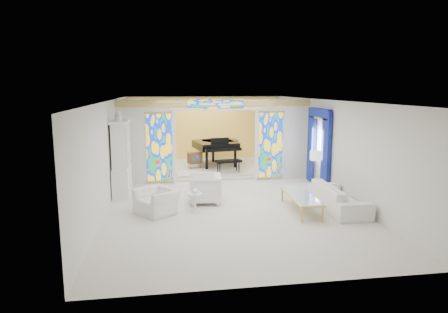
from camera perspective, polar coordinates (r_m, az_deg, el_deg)
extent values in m
plane|color=silver|center=(12.83, 0.00, -5.52)|extent=(12.00, 12.00, 0.00)
cube|color=white|center=(12.38, 0.00, 8.00)|extent=(7.00, 12.00, 0.02)
cube|color=silver|center=(18.42, -2.82, 3.90)|extent=(7.00, 0.02, 3.00)
cube|color=silver|center=(6.77, 7.74, -6.46)|extent=(7.00, 0.02, 3.00)
cube|color=silver|center=(12.48, -16.09, 0.71)|extent=(0.02, 12.00, 3.00)
cube|color=silver|center=(13.49, 14.87, 1.42)|extent=(0.02, 12.00, 3.00)
cube|color=silver|center=(14.37, -11.13, 2.06)|extent=(2.00, 0.18, 3.00)
cube|color=silver|center=(15.00, 8.32, 2.46)|extent=(2.00, 0.18, 3.00)
cube|color=silver|center=(14.36, -1.21, 7.45)|extent=(3.00, 0.18, 0.40)
cube|color=white|center=(14.29, -7.11, 1.32)|extent=(0.12, 0.06, 2.60)
cube|color=white|center=(14.67, 4.68, 1.58)|extent=(0.12, 0.06, 2.60)
cube|color=white|center=(14.27, -1.16, 6.83)|extent=(3.24, 0.06, 0.12)
cube|color=#D8C351|center=(14.26, -1.16, 7.51)|extent=(7.00, 0.05, 0.18)
cube|color=gold|center=(14.27, -9.24, 1.26)|extent=(0.90, 0.04, 2.40)
cube|color=gold|center=(14.80, 6.69, 1.62)|extent=(0.90, 0.04, 2.40)
cube|color=gold|center=(14.25, -1.15, 7.51)|extent=(2.00, 0.04, 0.34)
cube|color=silver|center=(16.76, -2.11, -1.56)|extent=(6.80, 3.80, 0.18)
cube|color=#E3C34E|center=(18.30, -2.78, 3.86)|extent=(6.70, 0.10, 2.90)
cylinder|color=gold|center=(16.38, -1.43, 6.86)|extent=(0.48, 0.48, 0.30)
cube|color=navy|center=(13.52, 14.37, 0.82)|extent=(0.12, 0.55, 2.60)
cube|color=navy|center=(14.71, 12.40, 1.60)|extent=(0.12, 0.55, 2.60)
cube|color=navy|center=(13.99, 13.54, 6.09)|extent=(0.14, 1.70, 0.30)
cube|color=gold|center=(14.00, 13.51, 5.40)|extent=(0.12, 1.50, 0.06)
cube|color=white|center=(13.23, -14.35, -3.34)|extent=(0.50, 1.40, 0.90)
cube|color=white|center=(13.02, -14.56, 1.59)|extent=(0.44, 1.30, 1.40)
cube|color=white|center=(13.00, -13.55, 1.62)|extent=(0.01, 1.20, 1.30)
cube|color=white|center=(12.94, -14.70, 4.84)|extent=(0.56, 1.46, 0.08)
cylinder|color=silver|center=(12.59, -14.89, 5.25)|extent=(0.22, 0.22, 0.16)
sphere|color=silver|center=(12.58, -14.92, 5.97)|extent=(0.20, 0.20, 0.20)
imported|color=white|center=(11.06, -9.58, -6.34)|extent=(1.36, 1.38, 0.68)
imported|color=silver|center=(11.90, -2.71, -4.61)|extent=(1.02, 1.00, 0.86)
imported|color=white|center=(11.70, 16.05, -5.62)|extent=(0.99, 2.43, 0.70)
cylinder|color=white|center=(11.04, -4.19, -5.32)|extent=(0.46, 0.46, 0.03)
cylinder|color=white|center=(11.11, -4.18, -6.59)|extent=(0.08, 0.08, 0.50)
cylinder|color=white|center=(11.18, -4.16, -7.79)|extent=(0.31, 0.31, 0.03)
imported|color=silver|center=(11.01, -4.20, -4.78)|extent=(0.22, 0.22, 0.18)
cube|color=white|center=(11.28, 10.96, -5.49)|extent=(0.70, 2.09, 0.04)
cube|color=gold|center=(11.29, 10.95, -5.60)|extent=(0.73, 2.13, 0.03)
cube|color=gold|center=(10.37, 11.10, -8.22)|extent=(0.05, 0.05, 0.42)
cube|color=gold|center=(10.54, 13.91, -8.03)|extent=(0.05, 0.05, 0.42)
cube|color=gold|center=(12.18, 8.34, -5.42)|extent=(0.05, 0.05, 0.42)
cube|color=gold|center=(12.32, 10.77, -5.31)|extent=(0.05, 0.05, 0.42)
cylinder|color=gold|center=(13.00, 12.74, -5.49)|extent=(0.32, 0.32, 0.03)
cylinder|color=gold|center=(12.85, 12.85, -2.70)|extent=(0.03, 0.03, 1.32)
cylinder|color=silver|center=(12.73, 12.96, 0.14)|extent=(0.46, 0.46, 0.28)
cube|color=black|center=(16.73, -1.26, 1.64)|extent=(1.87, 1.96, 0.31)
cylinder|color=black|center=(17.20, -0.60, 1.86)|extent=(1.84, 1.84, 0.31)
cube|color=black|center=(15.81, -0.17, 1.00)|extent=(1.52, 0.59, 0.11)
cube|color=silver|center=(15.72, -0.06, 1.04)|extent=(1.37, 0.35, 0.03)
cube|color=black|center=(16.13, -0.61, 2.21)|extent=(0.76, 0.17, 0.28)
cube|color=black|center=(15.25, 0.63, -0.66)|extent=(1.04, 0.55, 0.09)
cylinder|color=black|center=(15.91, -2.48, -0.60)|extent=(0.13, 0.13, 0.68)
cylinder|color=black|center=(16.29, 1.60, -0.35)|extent=(0.13, 0.13, 0.68)
cylinder|color=black|center=(17.46, -1.56, 0.34)|extent=(0.13, 0.13, 0.68)
cube|color=brown|center=(16.13, -4.20, -0.20)|extent=(0.61, 0.47, 0.44)
cube|color=#3D4240|center=(15.95, -4.01, -0.22)|extent=(0.35, 0.09, 0.28)
cone|color=brown|center=(16.01, -4.78, -1.45)|extent=(0.04, 0.04, 0.19)
cone|color=brown|center=(16.12, -3.33, -1.35)|extent=(0.04, 0.04, 0.19)
cone|color=brown|center=(16.26, -5.03, -1.28)|extent=(0.04, 0.04, 0.19)
cone|color=brown|center=(16.37, -3.60, -1.18)|extent=(0.04, 0.04, 0.19)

